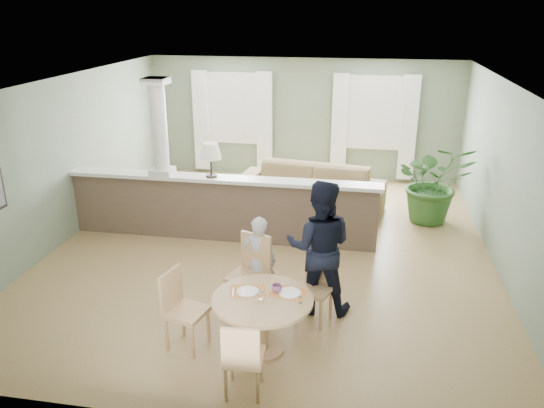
% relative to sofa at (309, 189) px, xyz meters
% --- Properties ---
extents(ground, '(8.00, 8.00, 0.00)m').
position_rel_sofa_xyz_m(ground, '(-0.41, -1.88, -0.42)').
color(ground, tan).
rests_on(ground, ground).
extents(room_shell, '(7.02, 8.02, 2.71)m').
position_rel_sofa_xyz_m(room_shell, '(-0.44, -1.26, 1.39)').
color(room_shell, gray).
rests_on(room_shell, ground).
extents(pony_wall, '(5.32, 0.38, 2.70)m').
position_rel_sofa_xyz_m(pony_wall, '(-1.39, -1.68, 0.29)').
color(pony_wall, brown).
rests_on(pony_wall, ground).
extents(sofa, '(3.00, 1.55, 0.83)m').
position_rel_sofa_xyz_m(sofa, '(0.00, 0.00, 0.00)').
color(sofa, olive).
rests_on(sofa, ground).
extents(houseplant, '(1.47, 1.31, 1.50)m').
position_rel_sofa_xyz_m(houseplant, '(2.29, -0.23, 0.33)').
color(houseplant, '#2E5C24').
rests_on(houseplant, ground).
extents(dining_table, '(1.15, 1.15, 0.79)m').
position_rel_sofa_xyz_m(dining_table, '(-0.02, -4.65, 0.14)').
color(dining_table, tan).
rests_on(dining_table, ground).
extents(chair_far_boy, '(0.59, 0.59, 1.02)m').
position_rel_sofa_xyz_m(chair_far_boy, '(-0.35, -3.77, 0.15)').
color(chair_far_boy, tan).
rests_on(chair_far_boy, ground).
extents(chair_far_man, '(0.51, 0.51, 0.90)m').
position_rel_sofa_xyz_m(chair_far_man, '(0.51, -3.85, 0.08)').
color(chair_far_man, tan).
rests_on(chair_far_man, ground).
extents(chair_near, '(0.42, 0.42, 0.88)m').
position_rel_sofa_xyz_m(chair_near, '(-0.08, -5.46, 0.07)').
color(chair_near, tan).
rests_on(chair_near, ground).
extents(chair_side, '(0.52, 0.52, 0.95)m').
position_rel_sofa_xyz_m(chair_side, '(-0.98, -4.71, 0.11)').
color(chair_side, tan).
rests_on(chair_side, ground).
extents(child_person, '(0.46, 0.30, 1.24)m').
position_rel_sofa_xyz_m(child_person, '(-0.27, -3.61, 0.20)').
color(child_person, '#9F9FA4').
rests_on(child_person, ground).
extents(man_person, '(0.88, 0.69, 1.78)m').
position_rel_sofa_xyz_m(man_person, '(0.51, -3.64, 0.47)').
color(man_person, black).
rests_on(man_person, ground).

